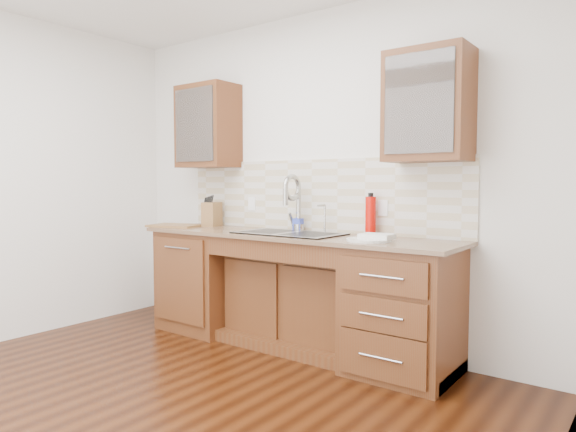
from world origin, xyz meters
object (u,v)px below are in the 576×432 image
Objects in this scene: water_bottle at (371,216)px; knife_block at (212,214)px; cutting_board at (175,226)px; plate at (369,240)px; soap_bottle at (298,222)px.

water_bottle is 1.33× the size of knife_block.
water_bottle is 0.66× the size of cutting_board.
knife_block is at bearing -177.12° from water_bottle.
water_bottle is 1.59m from knife_block.
plate is at bearing -63.97° from water_bottle.
knife_block is at bearing 177.75° from soap_bottle.
cutting_board is at bearing -150.40° from knife_block.
plate is 0.70× the size of cutting_board.
soap_bottle reaches higher than cutting_board.
soap_bottle reaches higher than plate.
soap_bottle is at bearing 15.06° from cutting_board.
soap_bottle is 0.66m from water_bottle.
knife_block reaches higher than soap_bottle.
soap_bottle is 0.88m from plate.
water_bottle reaches higher than knife_block.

